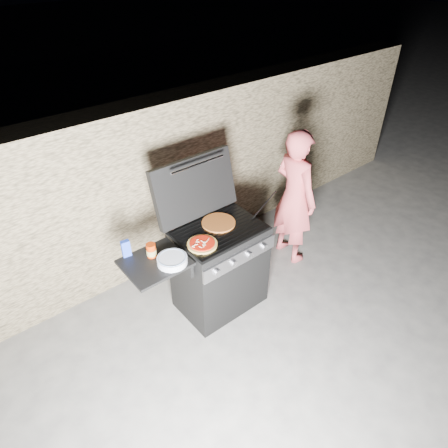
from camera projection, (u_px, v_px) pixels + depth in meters
ground at (220, 301)px, 4.08m from camera, size 50.00×50.00×0.00m
stone_wall at (158, 185)px, 4.22m from camera, size 8.00×0.35×1.80m
gas_grill at (199, 279)px, 3.69m from camera, size 1.34×0.79×0.91m
pizza_topped at (202, 244)px, 3.36m from camera, size 0.29×0.29×0.03m
pizza_plain at (219, 223)px, 3.62m from camera, size 0.37×0.37×0.02m
sauce_jar at (151, 250)px, 3.23m from camera, size 0.09×0.09×0.12m
blue_carton at (126, 248)px, 3.23m from camera, size 0.07×0.05×0.15m
plate_stack at (172, 260)px, 3.18m from camera, size 0.30×0.30×0.06m
person at (294, 197)px, 4.26m from camera, size 0.41×0.59×1.53m
tongs at (265, 204)px, 3.80m from camera, size 0.43×0.14×0.09m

